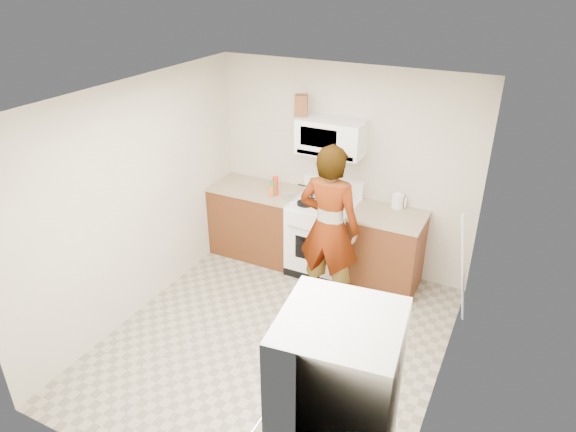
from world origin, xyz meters
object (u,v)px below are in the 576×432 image
Objects in this scene: person at (329,228)px; saucepan at (314,190)px; gas_range at (324,235)px; kettle at (398,201)px; microwave at (331,137)px; fridge at (335,427)px.

person reaches higher than saucepan.
kettle is (0.81, 0.24, 0.53)m from gas_range.
microwave is at bearing -67.60° from person.
person is at bearing -67.40° from microwave.
fridge reaches higher than kettle.
saucepan is (-0.49, 0.70, 0.07)m from person.
microwave is 1.09m from person.
person is 9.64× the size of saucepan.
gas_range reaches higher than saucepan.
kettle is 1.00m from saucepan.
fridge is at bearing -66.01° from gas_range.
person is 1.10× the size of fridge.
fridge is 10.31× the size of kettle.
saucepan is at bearing -173.80° from microwave.
saucepan is at bearing -55.36° from person.
person is (0.30, -0.72, -0.76)m from microwave.
gas_range is at bearing 107.47° from fridge.
microwave is at bearing 106.58° from fridge.
person is 11.39× the size of kettle.
microwave reaches higher than saucepan.
microwave is at bearing 6.20° from saucepan.
microwave reaches higher than gas_range.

